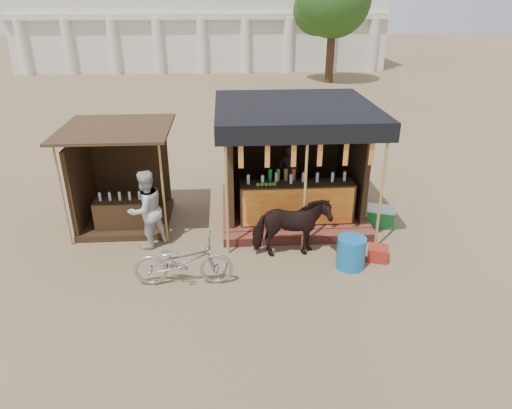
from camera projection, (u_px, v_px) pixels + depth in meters
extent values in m
plane|color=#846B4C|center=(262.00, 295.00, 8.40)|extent=(120.00, 120.00, 0.00)
cube|color=brown|center=(290.00, 208.00, 11.59)|extent=(3.40, 2.80, 0.22)
cube|color=brown|center=(299.00, 237.00, 10.19)|extent=(3.40, 0.35, 0.20)
cube|color=#382414|center=(296.00, 202.00, 10.48)|extent=(2.60, 0.55, 0.95)
cube|color=#EA481B|center=(298.00, 207.00, 10.22)|extent=(2.50, 0.02, 0.88)
cube|color=#382414|center=(285.00, 142.00, 12.15)|extent=(3.00, 0.12, 2.50)
cube|color=#382414|center=(230.00, 158.00, 10.92)|extent=(0.12, 2.50, 2.50)
cube|color=#382414|center=(353.00, 155.00, 11.11)|extent=(0.12, 2.50, 2.50)
cube|color=black|center=(295.00, 106.00, 10.30)|extent=(3.60, 3.60, 0.06)
cube|color=black|center=(308.00, 135.00, 8.76)|extent=(3.60, 0.06, 0.36)
cylinder|color=tan|center=(227.00, 194.00, 9.19)|extent=(0.06, 0.06, 2.75)
cylinder|color=tan|center=(305.00, 192.00, 9.29)|extent=(0.06, 0.06, 2.75)
cylinder|color=tan|center=(382.00, 190.00, 9.39)|extent=(0.06, 0.06, 2.75)
cube|color=red|center=(241.00, 155.00, 8.86)|extent=(0.10, 0.02, 0.55)
cube|color=red|center=(267.00, 154.00, 8.90)|extent=(0.10, 0.02, 0.55)
cube|color=red|center=(294.00, 154.00, 8.93)|extent=(0.10, 0.02, 0.55)
cube|color=red|center=(320.00, 153.00, 8.96)|extent=(0.10, 0.02, 0.55)
cube|color=red|center=(346.00, 152.00, 8.99)|extent=(0.10, 0.02, 0.55)
cube|color=red|center=(372.00, 152.00, 9.03)|extent=(0.10, 0.02, 0.55)
imported|color=black|center=(289.00, 174.00, 11.31)|extent=(0.59, 0.42, 1.52)
cube|color=#382414|center=(128.00, 219.00, 11.08)|extent=(2.00, 2.00, 0.15)
cube|color=#382414|center=(131.00, 168.00, 11.53)|extent=(1.90, 0.10, 2.10)
cube|color=#382414|center=(82.00, 183.00, 10.61)|extent=(0.10, 1.90, 2.10)
cube|color=#472D19|center=(115.00, 129.00, 10.03)|extent=(2.40, 2.40, 0.06)
cylinder|color=tan|center=(63.00, 196.00, 9.60)|extent=(0.05, 0.05, 2.35)
cylinder|color=tan|center=(163.00, 193.00, 9.73)|extent=(0.05, 0.05, 2.35)
cube|color=#382414|center=(123.00, 216.00, 10.49)|extent=(1.20, 0.50, 0.80)
imported|color=black|center=(291.00, 228.00, 9.39)|extent=(1.62, 0.83, 1.32)
imported|color=#9899A0|center=(183.00, 261.00, 8.54)|extent=(1.88, 0.69, 0.98)
imported|color=beige|center=(146.00, 210.00, 9.70)|extent=(1.07, 1.06, 1.75)
cylinder|color=#1665AB|center=(351.00, 253.00, 9.13)|extent=(0.75, 0.75, 0.66)
cube|color=maroon|center=(378.00, 253.00, 9.46)|extent=(0.50, 0.48, 0.29)
cube|color=#186D2F|center=(380.00, 218.00, 10.86)|extent=(0.73, 0.60, 0.40)
cube|color=white|center=(382.00, 209.00, 10.77)|extent=(0.75, 0.63, 0.06)
cube|color=silver|center=(202.00, 10.00, 33.78)|extent=(26.00, 7.00, 8.00)
cube|color=silver|center=(201.00, 16.00, 30.64)|extent=(26.00, 0.50, 0.40)
cylinder|color=silver|center=(23.00, 47.00, 30.68)|extent=(0.70, 0.70, 3.60)
cylinder|color=silver|center=(69.00, 47.00, 30.87)|extent=(0.70, 0.70, 3.60)
cylinder|color=silver|center=(114.00, 47.00, 31.06)|extent=(0.70, 0.70, 3.60)
cylinder|color=silver|center=(158.00, 47.00, 31.25)|extent=(0.70, 0.70, 3.60)
cylinder|color=silver|center=(202.00, 46.00, 31.44)|extent=(0.70, 0.70, 3.60)
cylinder|color=silver|center=(245.00, 46.00, 31.63)|extent=(0.70, 0.70, 3.60)
cylinder|color=silver|center=(288.00, 46.00, 31.82)|extent=(0.70, 0.70, 3.60)
cylinder|color=silver|center=(331.00, 45.00, 32.01)|extent=(0.70, 0.70, 3.60)
cylinder|color=silver|center=(373.00, 45.00, 32.20)|extent=(0.70, 0.70, 3.60)
cylinder|color=#382314|center=(330.00, 49.00, 27.87)|extent=(0.50, 0.50, 4.00)
sphere|color=#31571D|center=(318.00, 10.00, 27.44)|extent=(2.99, 2.99, 2.99)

